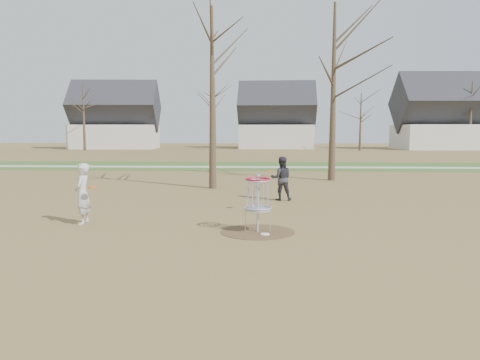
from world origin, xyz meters
The scene contains 11 objects.
ground centered at (0.00, 0.00, 0.00)m, with size 160.00×160.00×0.00m, color brown.
green_band centered at (0.00, 21.00, 0.01)m, with size 160.00×8.00×0.01m, color #2D5119.
footpath centered at (0.00, 20.00, 0.01)m, with size 160.00×1.50×0.01m, color #9E9E99.
dirt_circle centered at (0.00, 0.00, 0.01)m, with size 1.80×1.80×0.01m, color #47331E.
player_standing centered at (-4.57, 0.73, 0.80)m, with size 0.58×0.38×1.59m, color silver.
player_throwing centered at (0.77, 5.22, 0.77)m, with size 0.75×0.58×1.54m, color #2E2E33.
disc_grounded centered at (0.18, -0.33, 0.02)m, with size 0.22×0.22×0.02m, color white.
discs_in_play centered at (-1.83, 1.63, 1.13)m, with size 4.74×2.47×0.27m.
disc_golf_basket centered at (0.00, 0.00, 0.91)m, with size 0.64×0.64×1.35m.
bare_trees centered at (1.78, 35.79, 5.35)m, with size 52.62×44.98×9.00m.
houses_row centered at (4.32, 52.56, 3.52)m, with size 56.51×10.01×7.26m.
Camera 1 is at (0.12, -11.09, 2.43)m, focal length 35.00 mm.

